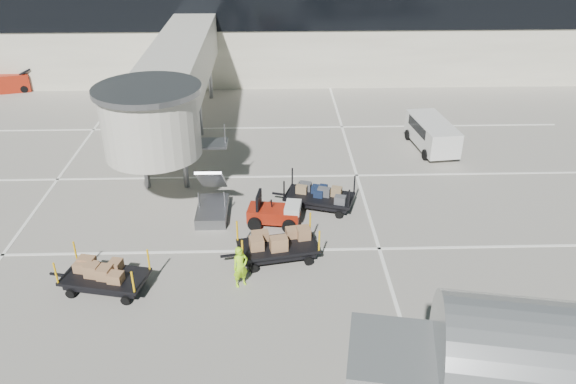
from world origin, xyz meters
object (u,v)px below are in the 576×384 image
object	(u,v)px
belt_loader	(7,83)
suitcase_cart	(319,197)
baggage_tug	(275,213)
minivan	(431,132)
box_cart_far	(103,277)
box_cart_near	(278,247)
ground_worker	(240,267)

from	to	relation	value
belt_loader	suitcase_cart	bearing A→B (deg)	-53.84
baggage_tug	minivan	world-z (taller)	minivan
box_cart_far	minivan	size ratio (longest dim) A/B	0.86
box_cart_near	box_cart_far	bearing A→B (deg)	-175.41
belt_loader	minivan	bearing A→B (deg)	-35.59
baggage_tug	minivan	distance (m)	12.53
ground_worker	suitcase_cart	bearing A→B (deg)	28.30
box_cart_near	ground_worker	size ratio (longest dim) A/B	2.37
minivan	belt_loader	distance (m)	31.61
box_cart_far	baggage_tug	bearing A→B (deg)	46.96
box_cart_near	box_cart_far	distance (m)	6.99
box_cart_near	minivan	size ratio (longest dim) A/B	0.88
box_cart_near	belt_loader	size ratio (longest dim) A/B	1.05
suitcase_cart	minivan	distance (m)	9.97
baggage_tug	minivan	size ratio (longest dim) A/B	0.54
suitcase_cart	belt_loader	world-z (taller)	belt_loader
baggage_tug	belt_loader	world-z (taller)	belt_loader
suitcase_cart	ground_worker	bearing A→B (deg)	-103.01
box_cart_near	belt_loader	xyz separation A→B (m)	(-20.27, 22.60, 0.10)
baggage_tug	suitcase_cart	bearing A→B (deg)	43.15
minivan	belt_loader	xyz separation A→B (m)	(-29.47, 11.44, -0.34)
baggage_tug	minivan	bearing A→B (deg)	51.10
belt_loader	box_cart_far	bearing A→B (deg)	-75.42
baggage_tug	box_cart_far	world-z (taller)	baggage_tug
suitcase_cart	box_cart_near	size ratio (longest dim) A/B	0.99
box_cart_far	ground_worker	size ratio (longest dim) A/B	2.31
baggage_tug	suitcase_cart	distance (m)	2.59
suitcase_cart	box_cart_near	distance (m)	4.70
baggage_tug	box_cart_far	size ratio (longest dim) A/B	0.63
suitcase_cart	box_cart_far	bearing A→B (deg)	-127.70
box_cart_far	belt_loader	world-z (taller)	belt_loader
minivan	box_cart_far	bearing A→B (deg)	-147.48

